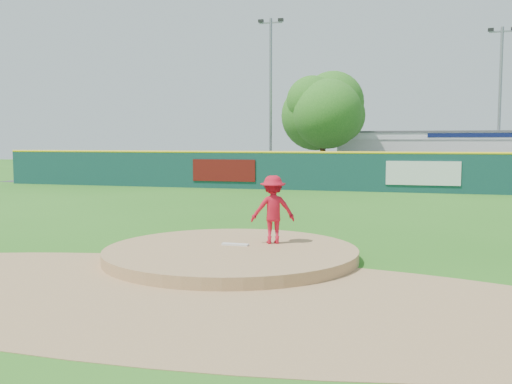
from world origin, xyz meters
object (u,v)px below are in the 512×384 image
(pitcher, at_px, (273,209))
(pool_building_grp, at_px, (448,154))
(playground_slide, at_px, (120,170))
(light_pole_left, at_px, (271,91))
(van, at_px, (460,172))
(light_pole_right, at_px, (500,96))
(deciduous_tree, at_px, (323,111))

(pitcher, relative_size, pool_building_grp, 0.10)
(pitcher, height_order, playground_slide, pitcher)
(playground_slide, relative_size, light_pole_left, 0.24)
(pool_building_grp, height_order, light_pole_left, light_pole_left)
(van, bearing_deg, pool_building_grp, -0.88)
(playground_slide, bearing_deg, pitcher, -53.46)
(van, relative_size, light_pole_right, 0.53)
(pool_building_grp, bearing_deg, deciduous_tree, -138.84)
(pitcher, height_order, pool_building_grp, pool_building_grp)
(light_pole_right, bearing_deg, pitcher, -106.33)
(pitcher, xyz_separation_m, light_pole_left, (-6.74, 26.20, 5.03))
(playground_slide, height_order, light_pole_left, light_pole_left)
(pool_building_grp, distance_m, playground_slide, 23.25)
(pitcher, xyz_separation_m, deciduous_tree, (-2.74, 24.20, 3.53))
(deciduous_tree, bearing_deg, van, -0.61)
(pitcher, relative_size, light_pole_right, 0.15)
(pool_building_grp, bearing_deg, playground_slide, -154.45)
(van, height_order, playground_slide, van)
(pool_building_grp, xyz_separation_m, light_pole_left, (-12.00, -4.99, 4.39))
(playground_slide, xyz_separation_m, light_pole_right, (23.96, 7.02, 4.82))
(van, relative_size, deciduous_tree, 0.73)
(playground_slide, relative_size, deciduous_tree, 0.35)
(light_pole_left, bearing_deg, light_pole_right, 7.59)
(deciduous_tree, bearing_deg, light_pole_left, 153.43)
(pitcher, distance_m, pool_building_grp, 31.64)
(van, xyz_separation_m, light_pole_left, (-12.42, 2.09, 5.29))
(pool_building_grp, relative_size, light_pole_left, 1.38)
(pool_building_grp, relative_size, deciduous_tree, 2.07)
(playground_slide, distance_m, light_pole_right, 25.43)
(van, xyz_separation_m, deciduous_tree, (-8.42, 0.09, 3.79))
(van, xyz_separation_m, light_pole_right, (2.58, 4.09, 4.78))
(pitcher, relative_size, deciduous_tree, 0.21)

